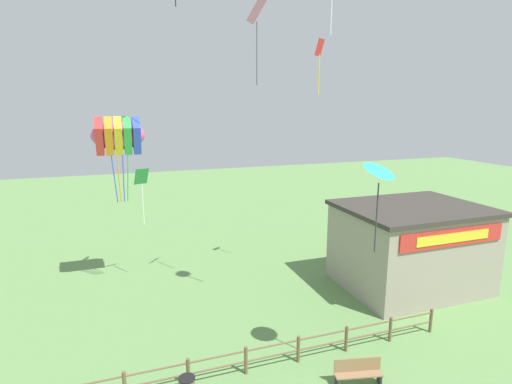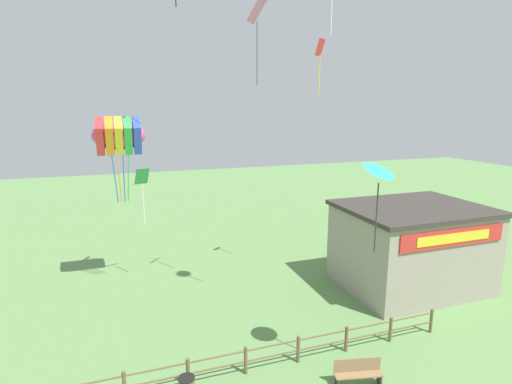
{
  "view_description": "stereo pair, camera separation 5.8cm",
  "coord_description": "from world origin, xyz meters",
  "px_view_note": "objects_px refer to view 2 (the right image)",
  "views": [
    {
      "loc": [
        -5.28,
        -5.24,
        10.14
      ],
      "look_at": [
        0.0,
        9.84,
        6.75
      ],
      "focal_mm": 28.0,
      "sensor_mm": 36.0,
      "label": 1
    },
    {
      "loc": [
        -5.23,
        -5.26,
        10.14
      ],
      "look_at": [
        0.0,
        9.84,
        6.75
      ],
      "focal_mm": 28.0,
      "sensor_mm": 36.0,
      "label": 2
    }
  ],
  "objects_px": {
    "kite_pink_diamond": "(257,20)",
    "kite_green_diamond": "(142,184)",
    "kite_rainbow_parafoil": "(119,136)",
    "park_bench_near_fence": "(358,371)",
    "kite_red_diamond": "(320,56)",
    "kite_cyan_delta": "(379,173)",
    "seaside_building": "(411,246)"
  },
  "relations": [
    {
      "from": "kite_pink_diamond",
      "to": "kite_green_diamond",
      "type": "distance_m",
      "value": 10.78
    },
    {
      "from": "kite_rainbow_parafoil",
      "to": "kite_green_diamond",
      "type": "height_order",
      "value": "kite_rainbow_parafoil"
    },
    {
      "from": "park_bench_near_fence",
      "to": "kite_rainbow_parafoil",
      "type": "relative_size",
      "value": 0.4
    },
    {
      "from": "park_bench_near_fence",
      "to": "kite_red_diamond",
      "type": "xyz_separation_m",
      "value": [
        2.78,
        9.08,
        12.35
      ]
    },
    {
      "from": "park_bench_near_fence",
      "to": "kite_green_diamond",
      "type": "bearing_deg",
      "value": 119.3
    },
    {
      "from": "park_bench_near_fence",
      "to": "kite_cyan_delta",
      "type": "relative_size",
      "value": 0.57
    },
    {
      "from": "kite_green_diamond",
      "to": "seaside_building",
      "type": "bearing_deg",
      "value": -21.42
    },
    {
      "from": "park_bench_near_fence",
      "to": "kite_cyan_delta",
      "type": "distance_m",
      "value": 7.47
    },
    {
      "from": "kite_green_diamond",
      "to": "kite_cyan_delta",
      "type": "relative_size",
      "value": 1.02
    },
    {
      "from": "kite_red_diamond",
      "to": "kite_pink_diamond",
      "type": "xyz_separation_m",
      "value": [
        -4.13,
        -1.53,
        1.26
      ]
    },
    {
      "from": "seaside_building",
      "to": "kite_red_diamond",
      "type": "xyz_separation_m",
      "value": [
        -4.75,
        2.71,
        10.48
      ]
    },
    {
      "from": "seaside_building",
      "to": "kite_cyan_delta",
      "type": "height_order",
      "value": "kite_cyan_delta"
    },
    {
      "from": "kite_red_diamond",
      "to": "kite_cyan_delta",
      "type": "height_order",
      "value": "kite_red_diamond"
    },
    {
      "from": "kite_red_diamond",
      "to": "seaside_building",
      "type": "bearing_deg",
      "value": -29.68
    },
    {
      "from": "kite_red_diamond",
      "to": "kite_pink_diamond",
      "type": "distance_m",
      "value": 4.58
    },
    {
      "from": "kite_cyan_delta",
      "to": "kite_green_diamond",
      "type": "bearing_deg",
      "value": 121.15
    },
    {
      "from": "kite_cyan_delta",
      "to": "kite_rainbow_parafoil",
      "type": "bearing_deg",
      "value": 126.24
    },
    {
      "from": "kite_pink_diamond",
      "to": "kite_cyan_delta",
      "type": "distance_m",
      "value": 9.82
    },
    {
      "from": "seaside_building",
      "to": "kite_pink_diamond",
      "type": "height_order",
      "value": "kite_pink_diamond"
    },
    {
      "from": "kite_red_diamond",
      "to": "kite_cyan_delta",
      "type": "xyz_separation_m",
      "value": [
        -2.33,
        -8.97,
        -4.9
      ]
    },
    {
      "from": "kite_red_diamond",
      "to": "kite_pink_diamond",
      "type": "relative_size",
      "value": 0.74
    },
    {
      "from": "park_bench_near_fence",
      "to": "kite_rainbow_parafoil",
      "type": "bearing_deg",
      "value": 124.46
    },
    {
      "from": "seaside_building",
      "to": "park_bench_near_fence",
      "type": "distance_m",
      "value": 10.04
    },
    {
      "from": "kite_red_diamond",
      "to": "kite_green_diamond",
      "type": "distance_m",
      "value": 12.13
    },
    {
      "from": "seaside_building",
      "to": "kite_rainbow_parafoil",
      "type": "relative_size",
      "value": 1.7
    },
    {
      "from": "park_bench_near_fence",
      "to": "kite_rainbow_parafoil",
      "type": "distance_m",
      "value": 16.02
    },
    {
      "from": "seaside_building",
      "to": "kite_rainbow_parafoil",
      "type": "xyz_separation_m",
      "value": [
        -15.34,
        5.0,
        6.29
      ]
    },
    {
      "from": "kite_green_diamond",
      "to": "park_bench_near_fence",
      "type": "bearing_deg",
      "value": -60.7
    },
    {
      "from": "park_bench_near_fence",
      "to": "kite_cyan_delta",
      "type": "bearing_deg",
      "value": 13.41
    },
    {
      "from": "kite_rainbow_parafoil",
      "to": "kite_pink_diamond",
      "type": "bearing_deg",
      "value": -30.66
    },
    {
      "from": "kite_cyan_delta",
      "to": "seaside_building",
      "type": "bearing_deg",
      "value": 41.44
    },
    {
      "from": "kite_red_diamond",
      "to": "park_bench_near_fence",
      "type": "bearing_deg",
      "value": -107.06
    }
  ]
}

